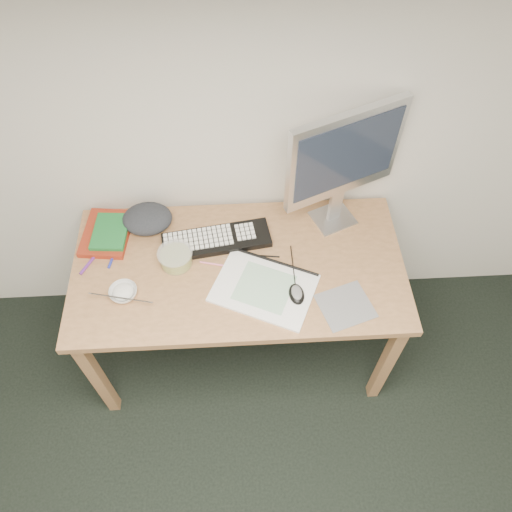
{
  "coord_description": "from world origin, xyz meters",
  "views": [
    {
      "loc": [
        -0.02,
        0.23,
        2.48
      ],
      "look_at": [
        0.05,
        1.42,
        0.83
      ],
      "focal_mm": 35.0,
      "sensor_mm": 36.0,
      "label": 1
    }
  ],
  "objects_px": {
    "desk": "(239,277)",
    "rice_bowl": "(124,293)",
    "sketchpad": "(264,288)",
    "monitor": "(344,158)",
    "keyboard": "(217,240)"
  },
  "relations": [
    {
      "from": "desk",
      "to": "rice_bowl",
      "type": "xyz_separation_m",
      "value": [
        -0.47,
        -0.12,
        0.1
      ]
    },
    {
      "from": "sketchpad",
      "to": "rice_bowl",
      "type": "distance_m",
      "value": 0.57
    },
    {
      "from": "sketchpad",
      "to": "monitor",
      "type": "distance_m",
      "value": 0.61
    },
    {
      "from": "desk",
      "to": "rice_bowl",
      "type": "bearing_deg",
      "value": -165.83
    },
    {
      "from": "sketchpad",
      "to": "monitor",
      "type": "bearing_deg",
      "value": 71.44
    },
    {
      "from": "monitor",
      "to": "rice_bowl",
      "type": "xyz_separation_m",
      "value": [
        -0.9,
        -0.36,
        -0.35
      ]
    },
    {
      "from": "desk",
      "to": "monitor",
      "type": "xyz_separation_m",
      "value": [
        0.43,
        0.24,
        0.45
      ]
    },
    {
      "from": "desk",
      "to": "keyboard",
      "type": "relative_size",
      "value": 3.01
    },
    {
      "from": "desk",
      "to": "monitor",
      "type": "bearing_deg",
      "value": 28.73
    },
    {
      "from": "keyboard",
      "to": "rice_bowl",
      "type": "relative_size",
      "value": 4.13
    },
    {
      "from": "monitor",
      "to": "keyboard",
      "type": "bearing_deg",
      "value": 168.57
    },
    {
      "from": "sketchpad",
      "to": "rice_bowl",
      "type": "relative_size",
      "value": 3.5
    },
    {
      "from": "desk",
      "to": "rice_bowl",
      "type": "height_order",
      "value": "rice_bowl"
    },
    {
      "from": "desk",
      "to": "keyboard",
      "type": "bearing_deg",
      "value": 124.44
    },
    {
      "from": "sketchpad",
      "to": "rice_bowl",
      "type": "xyz_separation_m",
      "value": [
        -0.57,
        0.0,
        0.01
      ]
    }
  ]
}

